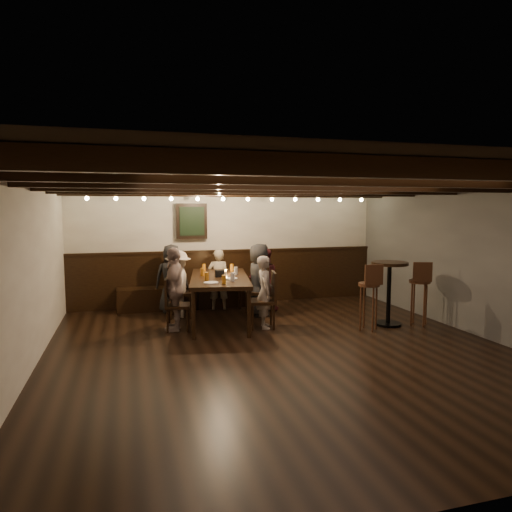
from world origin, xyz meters
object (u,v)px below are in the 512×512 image
object	(u,v)px
chair_right_far	(263,311)
high_top_table	(389,284)
bar_stool_left	(369,306)
person_right_far	(265,292)
person_bench_centre	(218,279)
dining_table	(220,280)
chair_left_near	(180,302)
chair_left_far	(177,314)
person_right_near	(259,280)
person_bench_right	(264,279)
chair_right_near	(257,300)
person_bench_left	(172,278)
person_left_far	(175,289)
bar_stool_right	(419,302)
person_left_near	(178,284)

from	to	relation	value
chair_right_far	high_top_table	xyz separation A→B (m)	(2.13, -0.42, 0.43)
bar_stool_left	person_right_far	bearing A→B (deg)	163.02
person_bench_centre	high_top_table	size ratio (longest dim) A/B	1.10
dining_table	high_top_table	distance (m)	2.93
person_right_far	chair_left_near	bearing A→B (deg)	58.53
chair_left_far	person_right_near	distance (m)	1.77
chair_left_far	person_bench_right	distance (m)	2.14
person_bench_centre	person_bench_right	distance (m)	0.91
person_right_near	dining_table	bearing A→B (deg)	120.96
chair_right_near	person_bench_left	world-z (taller)	person_bench_left
chair_right_near	chair_right_far	size ratio (longest dim) A/B	0.99
person_bench_centre	person_right_near	distance (m)	0.96
person_left_far	high_top_table	bearing A→B (deg)	89.28
chair_left_far	person_bench_centre	xyz separation A→B (m)	(0.97, 1.35, 0.34)
person_right_far	person_bench_right	bearing A→B (deg)	-6.34
chair_left_far	chair_right_far	world-z (taller)	chair_right_far
chair_left_far	bar_stool_left	bearing A→B (deg)	83.93
dining_table	person_right_near	world-z (taller)	person_right_near
person_left_far	chair_left_far	bearing A→B (deg)	90.00
chair_right_far	person_left_far	xyz separation A→B (m)	(-1.45, 0.25, 0.40)
person_bench_left	person_right_near	distance (m)	1.71
person_bench_left	bar_stool_right	world-z (taller)	person_bench_left
chair_left_near	person_left_far	xyz separation A→B (m)	(-0.18, -0.88, 0.40)
person_left_near	chair_left_near	bearing A→B (deg)	90.00
dining_table	person_bench_right	distance (m)	1.28
chair_left_far	person_bench_right	size ratio (longest dim) A/B	0.71
person_left_far	bar_stool_left	bearing A→B (deg)	83.99
person_left_near	person_left_far	size ratio (longest dim) A/B	0.91
high_top_table	dining_table	bearing A→B (deg)	160.34
person_bench_centre	person_bench_right	size ratio (longest dim) A/B	0.99
chair_right_near	person_right_near	world-z (taller)	person_right_near
person_left_near	bar_stool_right	world-z (taller)	person_left_near
person_bench_left	chair_right_near	bearing A→B (deg)	164.47
chair_left_far	person_left_near	distance (m)	0.97
person_bench_left	person_left_near	xyz separation A→B (m)	(0.07, -0.47, -0.04)
bar_stool_right	person_right_far	bearing A→B (deg)	-170.32
chair_right_far	bar_stool_left	distance (m)	1.75
bar_stool_right	chair_right_far	bearing A→B (deg)	-170.30
chair_left_near	bar_stool_right	size ratio (longest dim) A/B	0.86
person_bench_right	person_left_far	size ratio (longest dim) A/B	0.89
person_right_far	bar_stool_left	world-z (taller)	person_right_far
bar_stool_right	high_top_table	bearing A→B (deg)	-175.34
chair_left_near	chair_left_far	bearing A→B (deg)	0.12
person_left_far	person_right_near	distance (m)	1.75
chair_right_far	bar_stool_left	bearing A→B (deg)	-101.07
person_bench_centre	person_right_far	distance (m)	1.68
chair_left_near	high_top_table	xyz separation A→B (m)	(3.39, -1.55, 0.43)
chair_left_far	person_bench_right	xyz separation A→B (m)	(1.83, 1.05, 0.35)
bar_stool_left	chair_right_near	bearing A→B (deg)	138.50
chair_left_far	bar_stool_right	bearing A→B (deg)	88.42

